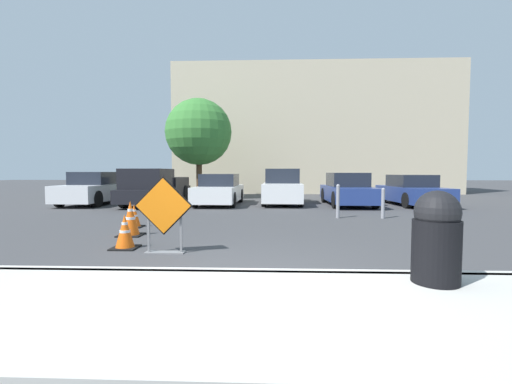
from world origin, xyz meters
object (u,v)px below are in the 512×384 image
parked_car_second (219,190)px  traffic_cone_third (134,216)px  road_closed_sign (164,212)px  traffic_cone_second (130,219)px  traffic_cone_nearest (125,232)px  bollard_second (383,202)px  parked_car_nearest (94,189)px  pickup_truck (154,189)px  bollard_nearest (338,200)px  parked_car_third (282,188)px  parked_car_fourth (347,190)px  parked_car_fifth (412,191)px

parked_car_second → traffic_cone_third: bearing=80.2°
road_closed_sign → traffic_cone_second: bearing=127.8°
traffic_cone_nearest → bollard_second: bollard_second is taller
parked_car_nearest → traffic_cone_nearest: bearing=121.2°
traffic_cone_second → road_closed_sign: bearing=-52.2°
pickup_truck → bollard_nearest: pickup_truck is taller
traffic_cone_second → parked_car_second: parked_car_second is taller
traffic_cone_nearest → bollard_nearest: bollard_nearest is taller
parked_car_nearest → bollard_nearest: 11.15m
traffic_cone_third → pickup_truck: pickup_truck is taller
bollard_second → traffic_cone_second: bearing=-154.7°
parked_car_nearest → parked_car_third: (8.66, 0.57, 0.05)m
parked_car_fourth → road_closed_sign: bearing=59.5°
parked_car_fourth → parked_car_fifth: parked_car_fourth is taller
parked_car_third → bollard_nearest: (1.60, -4.93, -0.17)m
pickup_truck → bollard_second: bearing=155.8°
traffic_cone_second → traffic_cone_third: (-0.40, 1.22, -0.10)m
road_closed_sign → parked_car_third: bearing=75.7°
traffic_cone_nearest → pickup_truck: bearing=105.3°
parked_car_second → bollard_nearest: size_ratio=3.84×
parked_car_nearest → pickup_truck: (2.88, -0.28, 0.04)m
parked_car_second → bollard_nearest: bearing=137.4°
parked_car_third → parked_car_fifth: parked_car_third is taller
road_closed_sign → parked_car_third: (2.52, 9.88, -0.01)m
traffic_cone_nearest → pickup_truck: 8.97m
bollard_nearest → bollard_second: bollard_nearest is taller
bollard_second → parked_car_fourth: bearing=91.9°
parked_car_second → road_closed_sign: bearing=94.3°
road_closed_sign → bollard_second: road_closed_sign is taller
traffic_cone_nearest → traffic_cone_third: 2.68m
traffic_cone_nearest → parked_car_fifth: 12.91m
parked_car_fifth → parked_car_third: bearing=-7.0°
traffic_cone_nearest → parked_car_fifth: parked_car_fifth is taller
bollard_nearest → parked_car_nearest: bearing=157.0°
traffic_cone_third → parked_car_third: size_ratio=0.14×
parked_car_nearest → parked_car_fifth: (14.44, 0.14, -0.06)m
road_closed_sign → traffic_cone_second: size_ratio=1.73×
traffic_cone_third → parked_car_fifth: 11.96m
pickup_truck → parked_car_fifth: bearing=-177.3°
pickup_truck → bollard_second: 9.71m
parked_car_fifth → parked_car_fourth: bearing=-0.2°
traffic_cone_nearest → traffic_cone_third: bearing=108.2°
parked_car_nearest → bollard_second: 12.48m
traffic_cone_second → traffic_cone_third: size_ratio=1.33×
road_closed_sign → bollard_nearest: size_ratio=1.29×
parked_car_fourth → parked_car_nearest: bearing=-0.3°
traffic_cone_third → parked_car_fourth: bearing=41.9°
bollard_nearest → traffic_cone_third: bearing=-160.9°
parked_car_fourth → parked_car_third: bearing=-11.3°
traffic_cone_nearest → pickup_truck: (-2.37, 8.65, 0.41)m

